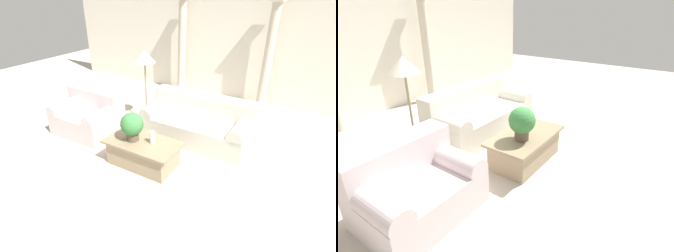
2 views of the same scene
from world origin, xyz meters
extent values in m
plane|color=#BCB2A3|center=(0.00, 0.00, 0.00)|extent=(16.00, 16.00, 0.00)
cube|color=silver|center=(0.00, 3.25, 1.60)|extent=(10.00, 0.06, 3.20)
cube|color=beige|center=(0.29, 0.71, 0.22)|extent=(2.03, 0.93, 0.44)
cube|color=beige|center=(0.29, 1.01, 0.64)|extent=(2.03, 0.32, 0.40)
cylinder|color=beige|center=(-0.59, 0.71, 0.48)|extent=(0.28, 0.93, 0.28)
cylinder|color=beige|center=(1.17, 0.71, 0.48)|extent=(0.28, 0.93, 0.28)
cube|color=silver|center=(-1.75, -0.13, 0.22)|extent=(1.25, 0.93, 0.44)
cube|color=silver|center=(-1.75, 0.18, 0.64)|extent=(1.25, 0.32, 0.40)
cylinder|color=silver|center=(-2.23, -0.13, 0.48)|extent=(0.28, 0.93, 0.28)
cylinder|color=silver|center=(-1.27, -0.13, 0.48)|extent=(0.28, 0.93, 0.28)
cube|color=#998466|center=(-0.12, -0.47, 0.20)|extent=(1.08, 0.59, 0.40)
cube|color=#897759|center=(-0.12, -0.47, 0.42)|extent=(1.22, 0.67, 0.04)
cylinder|color=brown|center=(-0.28, -0.51, 0.50)|extent=(0.20, 0.20, 0.13)
sphere|color=#387A3D|center=(-0.28, -0.51, 0.73)|extent=(0.37, 0.37, 0.37)
cylinder|color=silver|center=(0.05, -0.43, 0.54)|extent=(0.08, 0.08, 0.21)
cylinder|color=gray|center=(-1.01, 0.93, 0.01)|extent=(0.26, 0.26, 0.03)
cylinder|color=gray|center=(-1.01, 0.93, 0.67)|extent=(0.04, 0.04, 1.28)
cone|color=silver|center=(-1.01, 0.93, 1.43)|extent=(0.43, 0.43, 0.23)
cylinder|color=beige|center=(1.00, 2.95, 1.20)|extent=(0.20, 0.20, 2.40)
camera|label=1|loc=(2.09, -3.39, 2.64)|focal=28.00mm
camera|label=2|loc=(-3.07, -2.22, 2.13)|focal=28.00mm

